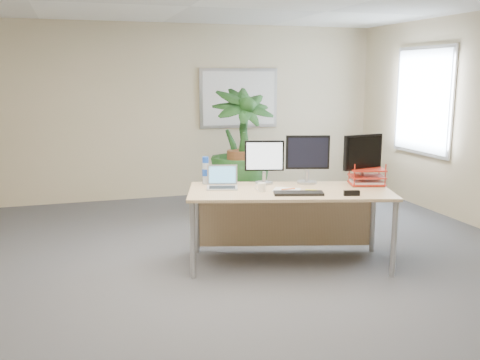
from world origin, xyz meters
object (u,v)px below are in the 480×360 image
object	(u,v)px
monitor_left	(264,159)
monitor_right	(308,156)
desk	(288,203)
laptop	(222,182)
floor_plant	(241,160)

from	to	relation	value
monitor_left	monitor_right	xyz separation A→B (m)	(0.44, -0.12, 0.03)
desk	laptop	size ratio (longest dim) A/B	5.83
laptop	desk	bearing A→B (deg)	-17.03
floor_plant	monitor_right	world-z (taller)	floor_plant
monitor_left	laptop	bearing A→B (deg)	-173.02
monitor_left	laptop	world-z (taller)	monitor_left
laptop	monitor_right	bearing A→B (deg)	-3.66
monitor_left	desk	bearing A→B (deg)	-55.80
floor_plant	laptop	world-z (taller)	floor_plant
desk	floor_plant	size ratio (longest dim) A/B	1.46
desk	laptop	distance (m)	0.72
monitor_right	laptop	xyz separation A→B (m)	(-0.92, 0.06, -0.24)
floor_plant	laptop	distance (m)	2.05
monitor_left	floor_plant	bearing A→B (deg)	80.24
monitor_right	desk	bearing A→B (deg)	-152.30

